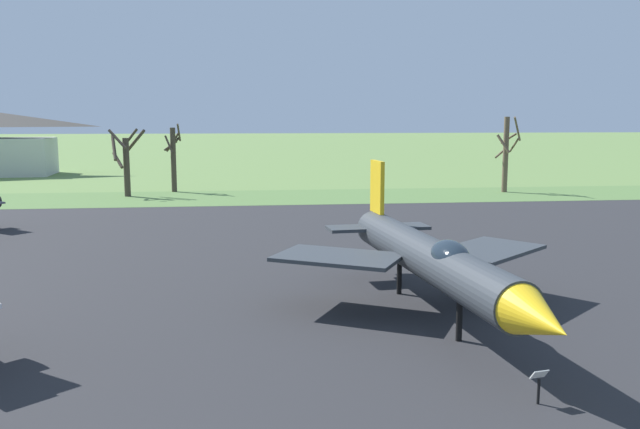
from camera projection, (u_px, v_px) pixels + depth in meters
The scene contains 7 objects.
asphalt_apron at pixel (199, 295), 28.73m from camera, with size 93.49×57.86×0.05m, color #28282B.
grass_verge_strip at pixel (224, 198), 63.06m from camera, with size 153.49×12.00×0.06m, color #53753C.
jet_fighter_front_left at pixel (431, 259), 25.07m from camera, with size 12.06×17.38×5.68m.
info_placard_front_left at pixel (539, 383), 17.74m from camera, with size 0.50×0.32×1.04m.
bare_tree_center at pixel (125, 160), 63.63m from camera, with size 3.52×3.54×6.64m.
bare_tree_right_of_center at pixel (173, 157), 67.66m from camera, with size 1.80×1.91×7.07m.
bare_tree_far_right at pixel (506, 152), 67.25m from camera, with size 2.74×2.86×7.79m.
Camera 1 is at (2.07, -10.96, 7.77)m, focal length 36.90 mm.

